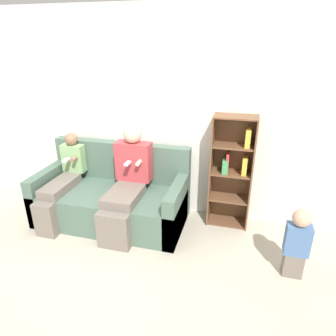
{
  "coord_description": "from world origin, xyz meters",
  "views": [
    {
      "loc": [
        1.19,
        -2.51,
        2.14
      ],
      "look_at": [
        0.35,
        0.6,
        0.78
      ],
      "focal_mm": 32.0,
      "sensor_mm": 36.0,
      "label": 1
    }
  ],
  "objects_px": {
    "adult_seated": "(128,179)",
    "toddler_standing": "(297,242)",
    "child_seated": "(62,181)",
    "bookshelf": "(232,169)",
    "couch": "(113,199)"
  },
  "relations": [
    {
      "from": "adult_seated",
      "to": "toddler_standing",
      "type": "relative_size",
      "value": 1.67
    },
    {
      "from": "adult_seated",
      "to": "child_seated",
      "type": "relative_size",
      "value": 1.16
    },
    {
      "from": "adult_seated",
      "to": "child_seated",
      "type": "bearing_deg",
      "value": -176.05
    },
    {
      "from": "child_seated",
      "to": "toddler_standing",
      "type": "xyz_separation_m",
      "value": [
        2.74,
        -0.34,
        -0.14
      ]
    },
    {
      "from": "adult_seated",
      "to": "toddler_standing",
      "type": "xyz_separation_m",
      "value": [
        1.88,
        -0.4,
        -0.25
      ]
    },
    {
      "from": "child_seated",
      "to": "bookshelf",
      "type": "relative_size",
      "value": 0.77
    },
    {
      "from": "child_seated",
      "to": "bookshelf",
      "type": "distance_m",
      "value": 2.11
    },
    {
      "from": "couch",
      "to": "adult_seated",
      "type": "bearing_deg",
      "value": -18.45
    },
    {
      "from": "adult_seated",
      "to": "child_seated",
      "type": "height_order",
      "value": "adult_seated"
    },
    {
      "from": "bookshelf",
      "to": "adult_seated",
      "type": "bearing_deg",
      "value": -160.87
    },
    {
      "from": "couch",
      "to": "adult_seated",
      "type": "relative_size",
      "value": 1.5
    },
    {
      "from": "child_seated",
      "to": "bookshelf",
      "type": "bearing_deg",
      "value": 12.94
    },
    {
      "from": "couch",
      "to": "adult_seated",
      "type": "height_order",
      "value": "adult_seated"
    },
    {
      "from": "couch",
      "to": "toddler_standing",
      "type": "distance_m",
      "value": 2.18
    },
    {
      "from": "adult_seated",
      "to": "bookshelf",
      "type": "distance_m",
      "value": 1.26
    }
  ]
}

